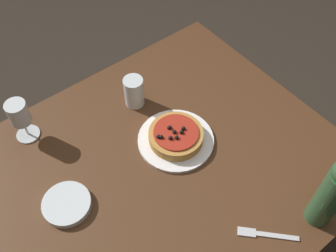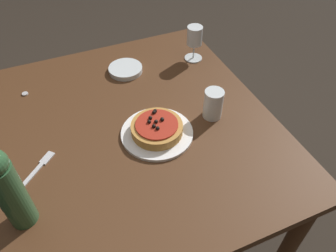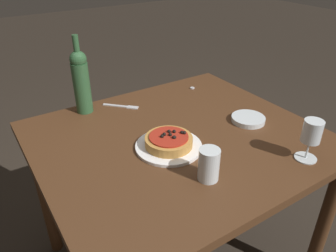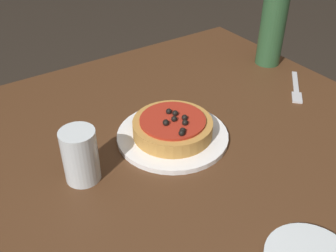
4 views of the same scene
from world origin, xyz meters
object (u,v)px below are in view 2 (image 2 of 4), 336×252
Objects in this scene: dining_table at (138,142)px; pizza at (157,128)px; water_cup at (213,104)px; bottle_cap at (25,94)px; dinner_plate at (157,133)px; side_bowl at (126,69)px; wine_bottle at (7,188)px; fork at (38,169)px; wine_glass at (195,38)px.

dining_table is 0.16m from pizza.
water_cup is (-0.01, 0.23, 0.03)m from pizza.
dinner_plate is at bearing 44.42° from bottle_cap.
water_cup is at bearing 57.29° from bottle_cap.
side_bowl reaches higher than dinner_plate.
wine_bottle is 3.07× the size of water_cup.
side_bowl reaches higher than dining_table.
fork is at bearing 161.32° from wine_bottle.
dining_table is 0.33m from water_cup.
dining_table is at bearing -51.89° from wine_glass.
wine_bottle is (0.16, -0.47, 0.12)m from pizza.
wine_glass is at bearing -17.40° from fork.
dinner_plate is at bearing -87.69° from water_cup.
side_bowl is (-0.41, 0.01, 0.00)m from dinner_plate.
dining_table is at bearing -147.59° from dinner_plate.
wine_glass is 0.33m from side_bowl.
fork is at bearing -90.98° from pizza.
side_bowl is (-0.57, 0.49, -0.14)m from wine_bottle.
dining_table is at bearing -32.62° from fork.
wine_bottle is at bearing -60.25° from dining_table.
fork is (-0.01, -0.41, -0.00)m from dinner_plate.
wine_bottle is at bearing -56.05° from wine_glass.
wine_glass is at bearing 87.20° from bottle_cap.
bottle_cap is at bearing -92.80° from wine_glass.
dinner_plate is 10.74× the size of bottle_cap.
dining_table is 7.58× the size of side_bowl.
side_bowl is 1.05× the size of fork.
wine_glass is at bearing 138.89° from pizza.
pizza is 0.42m from fork.
wine_bottle is at bearing -76.43° from water_cup.
wine_glass reaches higher than dinner_plate.
pizza is at bearing 108.72° from wine_bottle.
wine_bottle is 0.23m from fork.
side_bowl is at bearing 88.63° from bottle_cap.
dinner_plate is 0.73× the size of wine_bottle.
side_bowl is 0.59m from fork.
dinner_plate is at bearing -8.64° from pizza.
dining_table is 0.14m from dinner_plate.
bottle_cap is (-0.42, -0.41, -0.00)m from dinner_plate.
water_cup is 0.45m from side_bowl.
wine_glass is at bearing 128.11° from dining_table.
water_cup reaches higher than pizza.
side_bowl is at bearing 139.46° from wine_bottle.
wine_glass is 1.08× the size of side_bowl.
dinner_plate reaches higher than fork.
dining_table is at bearing -147.47° from pizza.
wine_bottle is (0.24, -0.42, 0.25)m from dining_table.
pizza is 1.16× the size of wine_glass.
dinner_plate is 0.59m from bottle_cap.
wine_bottle reaches higher than side_bowl.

